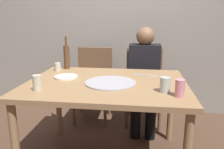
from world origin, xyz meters
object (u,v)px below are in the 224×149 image
soda_can (180,88)px  tumbler_far (37,83)px  dining_table (106,91)px  chair_left (93,79)px  plate_stack (66,77)px  table_knife (146,75)px  wine_bottle (67,57)px  pizza_tray (110,83)px  tumbler_near (58,67)px  wine_glass (165,85)px  guest_in_sweater (144,74)px  chair_right (144,81)px

soda_can → tumbler_far: bearing=179.8°
dining_table → chair_left: size_ratio=1.48×
plate_stack → table_knife: 0.73m
tumbler_far → wine_bottle: bearing=90.9°
dining_table → pizza_tray: bearing=-47.5°
tumbler_far → plate_stack: size_ratio=0.57×
pizza_tray → tumbler_near: 0.70m
wine_glass → dining_table: bearing=154.8°
tumbler_far → plate_stack: 0.39m
tumbler_near → plate_stack: bearing=-56.1°
tumbler_near → guest_in_sweater: 0.98m
pizza_tray → plate_stack: 0.44m
guest_in_sweater → pizza_tray: bearing=70.5°
dining_table → chair_right: size_ratio=1.48×
soda_can → plate_stack: 1.01m
chair_left → chair_right: 0.63m
chair_right → soda_can: bearing=100.8°
pizza_tray → wine_glass: size_ratio=3.73×
dining_table → tumbler_far: bearing=-147.7°
wine_bottle → tumbler_near: bearing=-123.8°
guest_in_sweater → wine_glass: bearing=98.1°
tumbler_near → guest_in_sweater: bearing=25.5°
plate_stack → dining_table: bearing=-11.7°
wine_glass → chair_left: size_ratio=0.12×
dining_table → table_knife: (0.33, 0.26, 0.08)m
tumbler_near → wine_bottle: bearing=56.2°
dining_table → tumbler_near: size_ratio=16.52×
tumbler_far → soda_can: (1.03, -0.00, 0.00)m
table_knife → wine_bottle: bearing=-179.9°
pizza_tray → plate_stack: (-0.42, 0.12, 0.00)m
tumbler_near → soda_can: bearing=-30.0°
soda_can → chair_left: 1.51m
wine_glass → chair_left: (-0.77, 1.12, -0.29)m
pizza_tray → guest_in_sweater: 0.86m
dining_table → plate_stack: size_ratio=6.47×
tumbler_far → table_knife: tumbler_far is taller
wine_bottle → table_knife: 0.84m
pizza_tray → tumbler_near: bearing=147.2°
plate_stack → chair_left: bearing=85.1°
tumbler_near → chair_left: size_ratio=0.09×
tumbler_near → plate_stack: size_ratio=0.39×
tumbler_near → plate_stack: (0.17, -0.26, -0.03)m
wine_glass → guest_in_sweater: bearing=98.1°
wine_bottle → chair_left: wine_bottle is taller
plate_stack → guest_in_sweater: size_ratio=0.18×
wine_glass → soda_can: 0.12m
wine_glass → soda_can: bearing=-42.3°
chair_left → pizza_tray: bearing=110.0°
wine_bottle → chair_left: (0.18, 0.47, -0.37)m
wine_glass → plate_stack: size_ratio=0.54×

